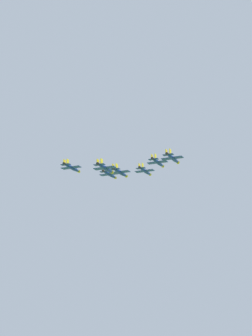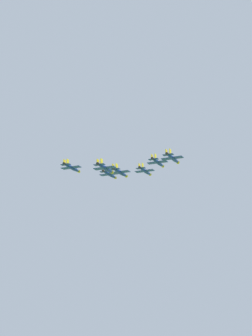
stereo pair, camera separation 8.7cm
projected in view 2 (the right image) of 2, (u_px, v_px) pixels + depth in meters
jet_lead at (145, 171)px, 250.23m from camera, size 12.95×10.49×3.12m
jet_left_wingman at (110, 174)px, 241.88m from camera, size 12.35×10.13×2.98m
jet_right_wingman at (158, 162)px, 233.44m from camera, size 12.69×10.34×3.06m
jet_left_outer at (72, 168)px, 234.86m from camera, size 12.92×10.48×3.11m
jet_right_outer at (173, 158)px, 215.95m from camera, size 12.69×10.51×3.08m
jet_slot_rear at (120, 172)px, 224.26m from camera, size 12.79×10.54×3.10m
jet_trailing at (105, 168)px, 211.86m from camera, size 12.91×10.44×3.11m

